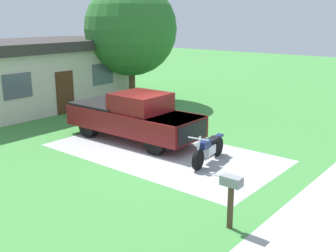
# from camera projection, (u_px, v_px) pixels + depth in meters

# --- Properties ---
(ground_plane) EXTENTS (80.00, 80.00, 0.00)m
(ground_plane) POSITION_uv_depth(u_px,v_px,m) (163.00, 153.00, 14.38)
(ground_plane) COLOR #438C3F
(driveway_pad) EXTENTS (4.43, 8.26, 0.01)m
(driveway_pad) POSITION_uv_depth(u_px,v_px,m) (163.00, 153.00, 14.38)
(driveway_pad) COLOR #A8A8A8
(driveway_pad) RESTS_ON ground
(sidewalk_strip) EXTENTS (36.00, 1.80, 0.01)m
(sidewalk_strip) POSITION_uv_depth(u_px,v_px,m) (336.00, 199.00, 10.71)
(sidewalk_strip) COLOR #B1B1AC
(sidewalk_strip) RESTS_ON ground
(motorcycle) EXTENTS (2.20, 0.72, 1.09)m
(motorcycle) POSITION_uv_depth(u_px,v_px,m) (208.00, 149.00, 13.28)
(motorcycle) COLOR black
(motorcycle) RESTS_ON ground
(pickup_truck) EXTENTS (2.10, 5.66, 1.90)m
(pickup_truck) POSITION_uv_depth(u_px,v_px,m) (132.00, 116.00, 15.67)
(pickup_truck) COLOR black
(pickup_truck) RESTS_ON ground
(mailbox) EXTENTS (0.26, 0.48, 1.26)m
(mailbox) POSITION_uv_depth(u_px,v_px,m) (231.00, 188.00, 9.00)
(mailbox) COLOR #4C3823
(mailbox) RESTS_ON ground
(shade_tree) EXTENTS (5.06, 5.06, 6.57)m
(shade_tree) POSITION_uv_depth(u_px,v_px,m) (131.00, 29.00, 22.01)
(shade_tree) COLOR brown
(shade_tree) RESTS_ON ground
(neighbor_house) EXTENTS (9.60, 5.60, 3.50)m
(neighbor_house) POSITION_uv_depth(u_px,v_px,m) (35.00, 73.00, 21.33)
(neighbor_house) COLOR beige
(neighbor_house) RESTS_ON ground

